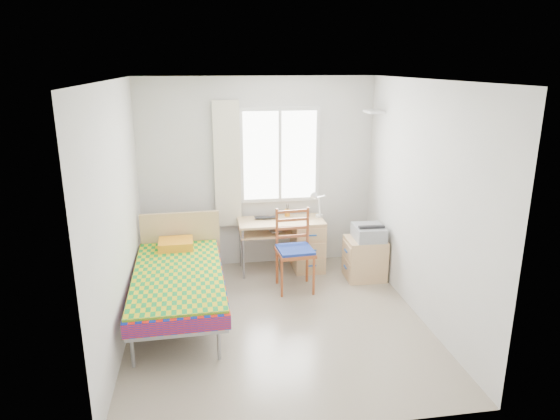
% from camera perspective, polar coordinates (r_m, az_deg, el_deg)
% --- Properties ---
extents(floor, '(3.50, 3.50, 0.00)m').
position_cam_1_polar(floor, '(5.68, -0.32, -12.58)').
color(floor, '#BCAD93').
rests_on(floor, ground).
extents(ceiling, '(3.50, 3.50, 0.00)m').
position_cam_1_polar(ceiling, '(4.97, -0.37, 14.64)').
color(ceiling, white).
rests_on(ceiling, wall_back).
extents(wall_back, '(3.20, 0.00, 3.20)m').
position_cam_1_polar(wall_back, '(6.86, -2.53, 4.16)').
color(wall_back, silver).
rests_on(wall_back, ground).
extents(wall_left, '(0.00, 3.50, 3.50)m').
position_cam_1_polar(wall_left, '(5.20, -18.07, -0.67)').
color(wall_left, silver).
rests_on(wall_left, ground).
extents(wall_right, '(0.00, 3.50, 3.50)m').
position_cam_1_polar(wall_right, '(5.63, 15.97, 0.81)').
color(wall_right, silver).
rests_on(wall_right, ground).
extents(window, '(1.10, 0.04, 1.30)m').
position_cam_1_polar(window, '(6.83, -0.02, 6.25)').
color(window, white).
rests_on(window, wall_back).
extents(curtain, '(0.35, 0.05, 1.70)m').
position_cam_1_polar(curtain, '(6.73, -6.05, 5.14)').
color(curtain, '#F2E9C8').
rests_on(curtain, wall_back).
extents(floating_shelf, '(0.20, 0.32, 0.03)m').
position_cam_1_polar(floating_shelf, '(6.72, 10.69, 10.98)').
color(floating_shelf, white).
rests_on(floating_shelf, wall_right).
extents(bed, '(1.04, 2.15, 0.92)m').
position_cam_1_polar(bed, '(5.78, -11.53, -7.48)').
color(bed, '#95969D').
rests_on(bed, floor).
extents(desk, '(1.16, 0.53, 0.72)m').
position_cam_1_polar(desk, '(6.88, 2.61, -3.66)').
color(desk, tan).
rests_on(desk, floor).
extents(chair, '(0.47, 0.47, 1.02)m').
position_cam_1_polar(chair, '(6.25, 1.72, -4.04)').
color(chair, '#9E3D1E').
rests_on(chair, floor).
extents(cabinet, '(0.52, 0.46, 0.55)m').
position_cam_1_polar(cabinet, '(6.72, 9.64, -5.48)').
color(cabinet, tan).
rests_on(cabinet, floor).
extents(printer, '(0.39, 0.45, 0.19)m').
position_cam_1_polar(printer, '(6.60, 10.11, -2.50)').
color(printer, '#9B9EA3').
rests_on(printer, cabinet).
extents(laptop, '(0.32, 0.21, 0.02)m').
position_cam_1_polar(laptop, '(6.76, -1.57, -0.99)').
color(laptop, black).
rests_on(laptop, desk).
extents(pen_cup, '(0.09, 0.09, 0.09)m').
position_cam_1_polar(pen_cup, '(6.90, 0.84, -0.32)').
color(pen_cup, orange).
rests_on(pen_cup, desk).
extents(task_lamp, '(0.22, 0.32, 0.40)m').
position_cam_1_polar(task_lamp, '(6.71, 4.25, 0.94)').
color(task_lamp, white).
rests_on(task_lamp, desk).
extents(book, '(0.18, 0.22, 0.02)m').
position_cam_1_polar(book, '(6.71, -1.18, -2.41)').
color(book, gray).
rests_on(book, desk).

